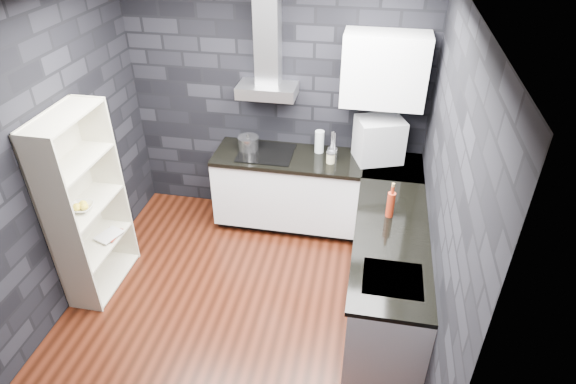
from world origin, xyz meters
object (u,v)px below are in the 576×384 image
(pot, at_px, (248,143))
(storage_jar, at_px, (331,158))
(appliance_garage, at_px, (379,140))
(fruit_bowl, at_px, (82,207))
(bookshelf, at_px, (86,206))
(utensil_crock, at_px, (332,154))
(glass_vase, at_px, (319,142))
(red_bottle, at_px, (391,205))

(pot, distance_m, storage_jar, 0.91)
(pot, relative_size, appliance_garage, 0.47)
(storage_jar, bearing_deg, fruit_bowl, -148.55)
(bookshelf, height_order, fruit_bowl, bookshelf)
(storage_jar, distance_m, utensil_crock, 0.07)
(pot, height_order, utensil_crock, pot)
(storage_jar, distance_m, bookshelf, 2.39)
(pot, relative_size, storage_jar, 1.98)
(appliance_garage, bearing_deg, fruit_bowl, -170.87)
(glass_vase, xyz_separation_m, utensil_crock, (0.16, -0.14, -0.06))
(glass_vase, distance_m, bookshelf, 2.39)
(fruit_bowl, bearing_deg, pot, 49.82)
(utensil_crock, distance_m, fruit_bowl, 2.47)
(pot, height_order, fruit_bowl, pot)
(storage_jar, relative_size, bookshelf, 0.06)
(pot, relative_size, glass_vase, 0.89)
(storage_jar, bearing_deg, glass_vase, 124.98)
(pot, bearing_deg, glass_vase, 7.15)
(appliance_garage, bearing_deg, utensil_crock, 171.18)
(appliance_garage, relative_size, red_bottle, 1.94)
(appliance_garage, bearing_deg, storage_jar, 179.08)
(storage_jar, height_order, fruit_bowl, storage_jar)
(glass_vase, xyz_separation_m, red_bottle, (0.76, -1.05, -0.00))
(storage_jar, xyz_separation_m, appliance_garage, (0.47, 0.17, 0.17))
(pot, bearing_deg, utensil_crock, -2.67)
(fruit_bowl, bearing_deg, appliance_garage, 29.39)
(glass_vase, bearing_deg, appliance_garage, -4.09)
(bookshelf, bearing_deg, appliance_garage, 26.96)
(bookshelf, bearing_deg, utensil_crock, 30.16)
(red_bottle, bearing_deg, fruit_bowl, -170.92)
(storage_jar, bearing_deg, bookshelf, -149.92)
(storage_jar, relative_size, utensil_crock, 0.83)
(red_bottle, bearing_deg, appliance_garage, 97.93)
(appliance_garage, height_order, red_bottle, appliance_garage)
(glass_vase, height_order, red_bottle, glass_vase)
(glass_vase, relative_size, utensil_crock, 1.86)
(pot, height_order, appliance_garage, appliance_garage)
(glass_vase, bearing_deg, utensil_crock, -41.60)
(utensil_crock, distance_m, bookshelf, 2.44)
(appliance_garage, distance_m, red_bottle, 1.02)
(utensil_crock, xyz_separation_m, appliance_garage, (0.46, 0.09, 0.16))
(glass_vase, distance_m, red_bottle, 1.29)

